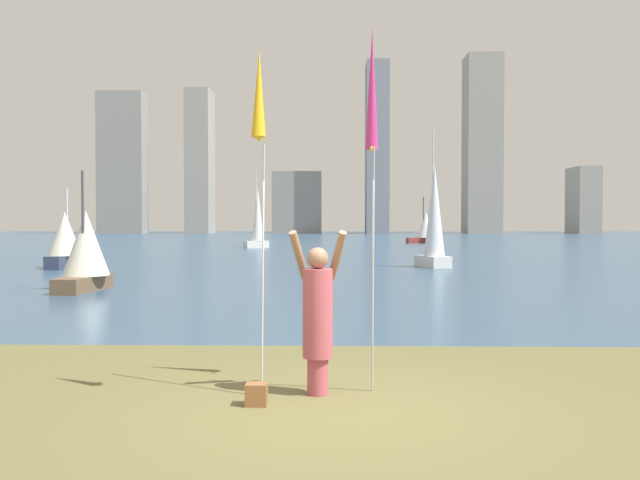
{
  "coord_description": "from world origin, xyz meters",
  "views": [
    {
      "loc": [
        -0.03,
        -7.46,
        2.04
      ],
      "look_at": [
        -0.52,
        13.85,
        1.42
      ],
      "focal_mm": 39.07,
      "sensor_mm": 36.0,
      "label": 1
    }
  ],
  "objects_px": {
    "kite_flag_right": "(372,97)",
    "sailboat_7": "(257,220)",
    "kite_flag_left": "(259,105)",
    "sailboat_1": "(65,240)",
    "sailboat_6": "(86,251)",
    "sailboat_8": "(425,227)",
    "bag": "(256,394)",
    "sailboat_5": "(434,220)",
    "person": "(318,314)"
  },
  "relations": [
    {
      "from": "kite_flag_right",
      "to": "sailboat_6",
      "type": "distance_m",
      "value": 14.04
    },
    {
      "from": "bag",
      "to": "person",
      "type": "bearing_deg",
      "value": 36.88
    },
    {
      "from": "kite_flag_left",
      "to": "bag",
      "type": "distance_m",
      "value": 3.2
    },
    {
      "from": "sailboat_1",
      "to": "sailboat_6",
      "type": "relative_size",
      "value": 0.98
    },
    {
      "from": "sailboat_1",
      "to": "sailboat_5",
      "type": "bearing_deg",
      "value": 3.26
    },
    {
      "from": "bag",
      "to": "sailboat_8",
      "type": "relative_size",
      "value": 0.06
    },
    {
      "from": "sailboat_5",
      "to": "sailboat_8",
      "type": "height_order",
      "value": "sailboat_5"
    },
    {
      "from": "kite_flag_right",
      "to": "sailboat_7",
      "type": "relative_size",
      "value": 0.76
    },
    {
      "from": "kite_flag_left",
      "to": "sailboat_8",
      "type": "height_order",
      "value": "sailboat_8"
    },
    {
      "from": "bag",
      "to": "sailboat_1",
      "type": "xyz_separation_m",
      "value": [
        -10.54,
        21.47,
        1.09
      ]
    },
    {
      "from": "person",
      "to": "bag",
      "type": "bearing_deg",
      "value": -137.46
    },
    {
      "from": "person",
      "to": "kite_flag_right",
      "type": "distance_m",
      "value": 2.68
    },
    {
      "from": "sailboat_1",
      "to": "sailboat_6",
      "type": "height_order",
      "value": "sailboat_6"
    },
    {
      "from": "kite_flag_left",
      "to": "sailboat_7",
      "type": "height_order",
      "value": "sailboat_7"
    },
    {
      "from": "kite_flag_left",
      "to": "sailboat_7",
      "type": "xyz_separation_m",
      "value": [
        -4.9,
        42.98,
        -1.25
      ]
    },
    {
      "from": "kite_flag_left",
      "to": "bag",
      "type": "xyz_separation_m",
      "value": [
        -0.02,
        -0.19,
        -3.19
      ]
    },
    {
      "from": "sailboat_7",
      "to": "sailboat_8",
      "type": "relative_size",
      "value": 1.41
    },
    {
      "from": "kite_flag_left",
      "to": "sailboat_1",
      "type": "xyz_separation_m",
      "value": [
        -10.56,
        21.29,
        -2.11
      ]
    },
    {
      "from": "sailboat_7",
      "to": "person",
      "type": "bearing_deg",
      "value": -82.6
    },
    {
      "from": "sailboat_1",
      "to": "sailboat_7",
      "type": "bearing_deg",
      "value": 75.38
    },
    {
      "from": "kite_flag_left",
      "to": "sailboat_1",
      "type": "bearing_deg",
      "value": 116.38
    },
    {
      "from": "sailboat_5",
      "to": "sailboat_8",
      "type": "xyz_separation_m",
      "value": [
        3.69,
        31.67,
        -0.6
      ]
    },
    {
      "from": "kite_flag_right",
      "to": "sailboat_8",
      "type": "xyz_separation_m",
      "value": [
        7.46,
        53.18,
        -2.08
      ]
    },
    {
      "from": "kite_flag_right",
      "to": "sailboat_7",
      "type": "bearing_deg",
      "value": 98.32
    },
    {
      "from": "bag",
      "to": "kite_flag_right",
      "type": "bearing_deg",
      "value": 33.19
    },
    {
      "from": "person",
      "to": "sailboat_8",
      "type": "distance_m",
      "value": 54.15
    },
    {
      "from": "person",
      "to": "kite_flag_left",
      "type": "bearing_deg",
      "value": -148.77
    },
    {
      "from": "kite_flag_right",
      "to": "sailboat_5",
      "type": "relative_size",
      "value": 0.73
    },
    {
      "from": "sailboat_7",
      "to": "sailboat_5",
      "type": "bearing_deg",
      "value": -64.42
    },
    {
      "from": "sailboat_5",
      "to": "kite_flag_left",
      "type": "bearing_deg",
      "value": -102.86
    },
    {
      "from": "sailboat_5",
      "to": "sailboat_8",
      "type": "relative_size",
      "value": 1.46
    },
    {
      "from": "sailboat_5",
      "to": "sailboat_7",
      "type": "bearing_deg",
      "value": 115.58
    },
    {
      "from": "bag",
      "to": "sailboat_1",
      "type": "height_order",
      "value": "sailboat_1"
    },
    {
      "from": "bag",
      "to": "sailboat_5",
      "type": "height_order",
      "value": "sailboat_5"
    },
    {
      "from": "kite_flag_left",
      "to": "sailboat_5",
      "type": "xyz_separation_m",
      "value": [
        5.06,
        22.17,
        -1.28
      ]
    },
    {
      "from": "sailboat_1",
      "to": "sailboat_7",
      "type": "relative_size",
      "value": 0.59
    },
    {
      "from": "kite_flag_left",
      "to": "sailboat_8",
      "type": "bearing_deg",
      "value": 80.77
    },
    {
      "from": "person",
      "to": "kite_flag_left",
      "type": "relative_size",
      "value": 0.49
    },
    {
      "from": "kite_flag_right",
      "to": "sailboat_6",
      "type": "height_order",
      "value": "kite_flag_right"
    },
    {
      "from": "sailboat_5",
      "to": "sailboat_8",
      "type": "distance_m",
      "value": 31.89
    },
    {
      "from": "kite_flag_left",
      "to": "kite_flag_right",
      "type": "bearing_deg",
      "value": 27.32
    },
    {
      "from": "sailboat_6",
      "to": "sailboat_5",
      "type": "bearing_deg",
      "value": 41.12
    },
    {
      "from": "person",
      "to": "bag",
      "type": "xyz_separation_m",
      "value": [
        -0.66,
        -0.5,
        -0.82
      ]
    },
    {
      "from": "sailboat_6",
      "to": "sailboat_1",
      "type": "bearing_deg",
      "value": 114.57
    },
    {
      "from": "kite_flag_right",
      "to": "sailboat_1",
      "type": "relative_size",
      "value": 1.29
    },
    {
      "from": "sailboat_5",
      "to": "sailboat_6",
      "type": "relative_size",
      "value": 1.72
    },
    {
      "from": "bag",
      "to": "sailboat_1",
      "type": "relative_size",
      "value": 0.07
    },
    {
      "from": "sailboat_5",
      "to": "bag",
      "type": "bearing_deg",
      "value": -102.8
    },
    {
      "from": "sailboat_6",
      "to": "sailboat_7",
      "type": "bearing_deg",
      "value": 87.23
    },
    {
      "from": "kite_flag_right",
      "to": "bag",
      "type": "distance_m",
      "value": 3.74
    }
  ]
}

